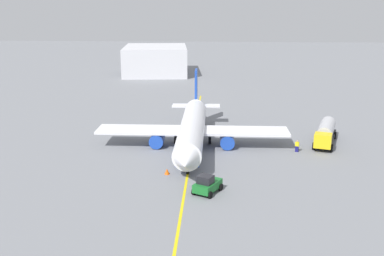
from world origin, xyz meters
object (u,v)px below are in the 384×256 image
(airplane, at_px, (192,129))
(fuel_tanker, at_px, (326,132))
(pushback_tug, at_px, (207,184))
(refueling_worker, at_px, (297,146))
(safety_cone_nose, at_px, (167,171))

(airplane, relative_size, fuel_tanker, 3.02)
(pushback_tug, relative_size, refueling_worker, 2.41)
(fuel_tanker, height_order, refueling_worker, fuel_tanker)
(airplane, height_order, fuel_tanker, airplane)
(refueling_worker, relative_size, safety_cone_nose, 2.33)
(airplane, bearing_deg, refueling_worker, 84.30)
(airplane, xyz_separation_m, fuel_tanker, (-3.03, 20.16, -0.91))
(airplane, distance_m, refueling_worker, 15.40)
(airplane, height_order, pushback_tug, airplane)
(fuel_tanker, relative_size, safety_cone_nose, 15.27)
(pushback_tug, bearing_deg, refueling_worker, 141.81)
(airplane, distance_m, pushback_tug, 17.62)
(fuel_tanker, bearing_deg, refueling_worker, -47.37)
(fuel_tanker, relative_size, refueling_worker, 6.55)
(refueling_worker, height_order, safety_cone_nose, refueling_worker)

